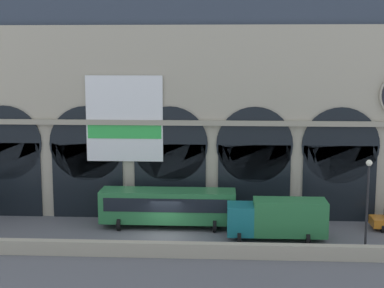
# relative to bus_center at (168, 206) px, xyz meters

# --- Properties ---
(ground_plane) EXTENTS (200.00, 200.00, 0.00)m
(ground_plane) POSITION_rel_bus_center_xyz_m (-0.05, -2.36, -1.78)
(ground_plane) COLOR slate
(quay_parapet_wall) EXTENTS (90.00, 0.70, 1.03)m
(quay_parapet_wall) POSITION_rel_bus_center_xyz_m (-0.05, -6.96, -1.27)
(quay_parapet_wall) COLOR #B2A891
(quay_parapet_wall) RESTS_ON ground
(station_building) EXTENTS (44.29, 5.96, 20.40)m
(station_building) POSITION_rel_bus_center_xyz_m (-0.04, 5.42, 8.15)
(station_building) COLOR #B2A891
(station_building) RESTS_ON ground
(bus_center) EXTENTS (11.00, 3.25, 3.10)m
(bus_center) POSITION_rel_bus_center_xyz_m (0.00, 0.00, 0.00)
(bus_center) COLOR #2D7A42
(bus_center) RESTS_ON ground
(box_truck_mideast) EXTENTS (7.50, 2.91, 3.12)m
(box_truck_mideast) POSITION_rel_bus_center_xyz_m (8.68, -2.72, -0.08)
(box_truck_mideast) COLOR #19727A
(box_truck_mideast) RESTS_ON ground
(street_lamp_quayside) EXTENTS (0.44, 0.44, 6.90)m
(street_lamp_quayside) POSITION_rel_bus_center_xyz_m (14.45, -6.16, 2.63)
(street_lamp_quayside) COLOR black
(street_lamp_quayside) RESTS_ON ground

